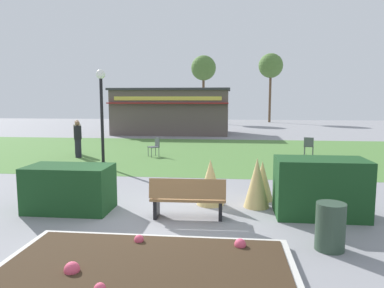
# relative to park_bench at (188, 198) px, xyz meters

# --- Properties ---
(ground_plane) EXTENTS (80.00, 80.00, 0.00)m
(ground_plane) POSITION_rel_park_bench_xyz_m (-0.52, 0.02, -0.48)
(ground_plane) COLOR gray
(lawn_patch) EXTENTS (36.00, 12.00, 0.01)m
(lawn_patch) POSITION_rel_park_bench_xyz_m (-0.52, 10.22, -0.48)
(lawn_patch) COLOR #4C7A38
(lawn_patch) RESTS_ON ground_plane
(flower_bed) EXTENTS (4.61, 2.40, 0.31)m
(flower_bed) POSITION_rel_park_bench_xyz_m (-0.34, -2.59, -0.40)
(flower_bed) COLOR beige
(flower_bed) RESTS_ON ground_plane
(park_bench) EXTENTS (1.71, 0.57, 0.95)m
(park_bench) POSITION_rel_park_bench_xyz_m (0.00, 0.00, 0.00)
(park_bench) COLOR olive
(park_bench) RESTS_ON ground_plane
(hedge_left) EXTENTS (2.00, 1.10, 1.10)m
(hedge_left) POSITION_rel_park_bench_xyz_m (-2.91, 0.29, 0.07)
(hedge_left) COLOR #19421E
(hedge_left) RESTS_ON ground_plane
(hedge_right) EXTENTS (2.02, 1.10, 1.34)m
(hedge_right) POSITION_rel_park_bench_xyz_m (3.00, 0.50, 0.19)
(hedge_right) COLOR #19421E
(hedge_right) RESTS_ON ground_plane
(ornamental_grass_behind_left) EXTENTS (0.70, 0.70, 1.17)m
(ornamental_grass_behind_left) POSITION_rel_park_bench_xyz_m (0.44, 1.17, 0.11)
(ornamental_grass_behind_left) COLOR tan
(ornamental_grass_behind_left) RESTS_ON ground_plane
(ornamental_grass_behind_right) EXTENTS (0.60, 0.60, 1.06)m
(ornamental_grass_behind_right) POSITION_rel_park_bench_xyz_m (1.79, 1.72, 0.05)
(ornamental_grass_behind_right) COLOR tan
(ornamental_grass_behind_right) RESTS_ON ground_plane
(ornamental_grass_behind_center) EXTENTS (0.64, 0.64, 1.24)m
(ornamental_grass_behind_center) POSITION_rel_park_bench_xyz_m (1.60, 1.08, 0.14)
(ornamental_grass_behind_center) COLOR tan
(ornamental_grass_behind_center) RESTS_ON ground_plane
(lamppost_mid) EXTENTS (0.36, 0.36, 3.82)m
(lamppost_mid) POSITION_rel_park_bench_xyz_m (-4.08, 5.84, 1.94)
(lamppost_mid) COLOR black
(lamppost_mid) RESTS_ON ground_plane
(trash_bin) EXTENTS (0.52, 0.52, 0.86)m
(trash_bin) POSITION_rel_park_bench_xyz_m (2.73, -1.41, -0.05)
(trash_bin) COLOR #2D4233
(trash_bin) RESTS_ON ground_plane
(food_kiosk) EXTENTS (9.02, 5.08, 3.50)m
(food_kiosk) POSITION_rel_park_bench_xyz_m (-3.62, 20.28, 1.28)
(food_kiosk) COLOR #594C47
(food_kiosk) RESTS_ON ground_plane
(cafe_chair_west) EXTENTS (0.54, 0.54, 0.89)m
(cafe_chair_west) POSITION_rel_park_bench_xyz_m (4.66, 9.70, 0.05)
(cafe_chair_west) COLOR #4C5156
(cafe_chair_west) RESTS_ON ground_plane
(cafe_chair_east) EXTENTS (0.61, 0.61, 0.89)m
(cafe_chair_east) POSITION_rel_park_bench_xyz_m (-2.58, 8.74, 0.05)
(cafe_chair_east) COLOR #4C5156
(cafe_chair_east) RESTS_ON ground_plane
(person_strolling) EXTENTS (0.34, 0.34, 1.69)m
(person_strolling) POSITION_rel_park_bench_xyz_m (-6.48, 8.95, 0.38)
(person_strolling) COLOR #23232D
(person_strolling) RESTS_ON ground_plane
(person_standing) EXTENTS (0.34, 0.34, 1.69)m
(person_standing) POSITION_rel_park_bench_xyz_m (-6.05, 8.03, 0.38)
(person_standing) COLOR #23232D
(person_standing) RESTS_ON ground_plane
(parked_car_west_slot) EXTENTS (4.21, 2.07, 1.20)m
(parked_car_west_slot) POSITION_rel_park_bench_xyz_m (-3.58, 28.07, 0.16)
(parked_car_west_slot) COLOR navy
(parked_car_west_slot) RESTS_ON ground_plane
(tree_left_bg) EXTENTS (2.80, 2.80, 7.92)m
(tree_left_bg) POSITION_rel_park_bench_xyz_m (5.48, 35.19, 5.96)
(tree_left_bg) COLOR brown
(tree_left_bg) RESTS_ON ground_plane
(tree_right_bg) EXTENTS (2.80, 2.80, 7.58)m
(tree_right_bg) POSITION_rel_park_bench_xyz_m (-2.16, 33.47, 5.63)
(tree_right_bg) COLOR brown
(tree_right_bg) RESTS_ON ground_plane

